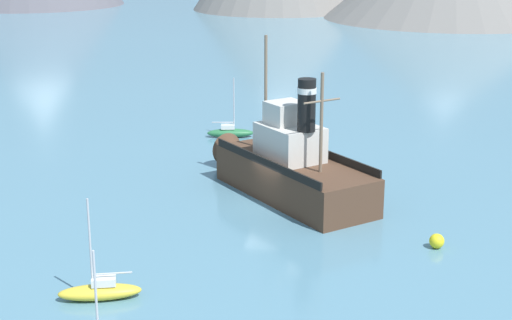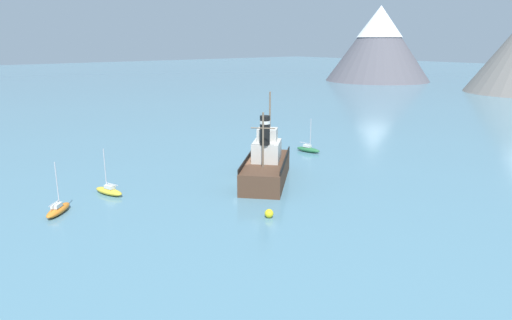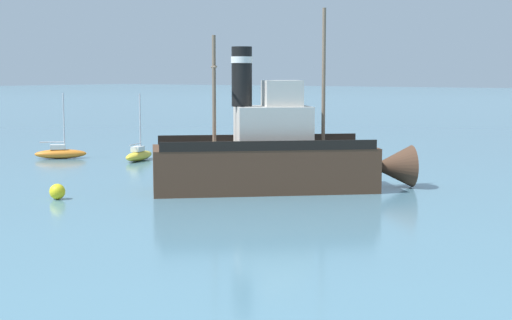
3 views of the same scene
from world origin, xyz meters
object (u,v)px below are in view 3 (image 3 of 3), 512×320
object	(u,v)px
sailboat_yellow	(139,155)
sailboat_orange	(60,153)
old_tugboat	(275,157)
mooring_buoy	(57,192)

from	to	relation	value
sailboat_yellow	sailboat_orange	distance (m)	6.25
old_tugboat	mooring_buoy	distance (m)	11.68
old_tugboat	mooring_buoy	xyz separation A→B (m)	(8.94, -7.37, -1.43)
sailboat_orange	sailboat_yellow	bearing A→B (deg)	111.76
sailboat_orange	mooring_buoy	xyz separation A→B (m)	(13.19, 14.59, -0.03)
mooring_buoy	sailboat_yellow	bearing A→B (deg)	-150.46
sailboat_yellow	mooring_buoy	xyz separation A→B (m)	(15.50, 8.79, -0.03)
sailboat_yellow	sailboat_orange	world-z (taller)	same
sailboat_orange	mooring_buoy	distance (m)	19.67
old_tugboat	sailboat_orange	world-z (taller)	old_tugboat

